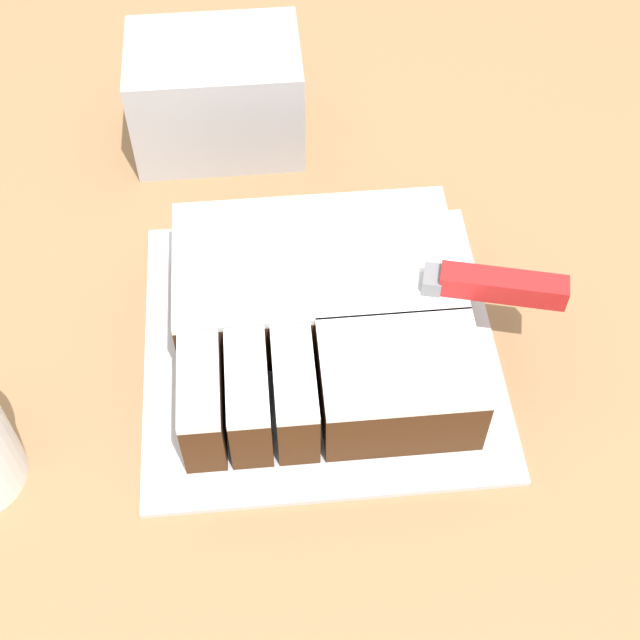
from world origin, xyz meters
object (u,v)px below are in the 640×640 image
(knife, at_px, (464,283))
(cake, at_px, (322,318))
(storage_box, at_px, (217,95))
(cake_board, at_px, (320,345))

(knife, bearing_deg, cake, 10.84)
(knife, height_order, storage_box, storage_box)
(cake, distance_m, storage_box, 0.30)
(storage_box, bearing_deg, cake_board, -74.31)
(cake, distance_m, knife, 0.13)
(cake_board, xyz_separation_m, knife, (0.12, -0.01, 0.08))
(cake_board, bearing_deg, cake, 43.82)
(cake_board, bearing_deg, storage_box, 105.69)
(cake_board, relative_size, storage_box, 1.79)
(storage_box, bearing_deg, knife, -55.58)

